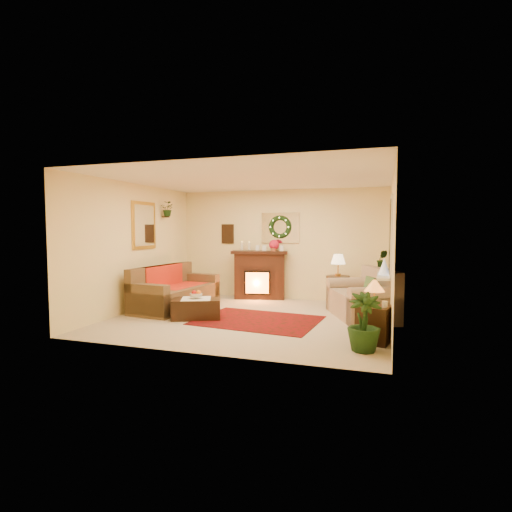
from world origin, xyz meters
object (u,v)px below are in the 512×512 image
(fireplace, at_px, (260,276))
(sofa, at_px, (176,288))
(end_table_square, at_px, (374,324))
(loveseat, at_px, (361,295))
(coffee_table, at_px, (196,308))
(side_table_round, at_px, (338,291))

(fireplace, bearing_deg, sofa, -141.44)
(fireplace, xyz_separation_m, end_table_square, (2.71, -3.00, -0.28))
(loveseat, relative_size, coffee_table, 1.80)
(loveseat, xyz_separation_m, coffee_table, (-2.93, -1.08, -0.21))
(sofa, xyz_separation_m, end_table_square, (4.04, -1.35, -0.16))
(loveseat, distance_m, end_table_square, 1.71)
(coffee_table, bearing_deg, loveseat, -2.39)
(sofa, relative_size, fireplace, 1.77)
(end_table_square, bearing_deg, sofa, 161.50)
(fireplace, distance_m, end_table_square, 4.05)
(sofa, distance_m, loveseat, 3.78)
(loveseat, xyz_separation_m, end_table_square, (0.28, -1.68, -0.15))
(fireplace, height_order, end_table_square, fireplace)
(fireplace, relative_size, side_table_round, 1.78)
(sofa, distance_m, end_table_square, 4.26)
(fireplace, distance_m, side_table_round, 1.94)
(loveseat, bearing_deg, fireplace, 128.37)
(side_table_round, height_order, coffee_table, side_table_round)
(sofa, height_order, fireplace, fireplace)
(fireplace, xyz_separation_m, side_table_round, (1.89, -0.37, -0.23))
(loveseat, distance_m, coffee_table, 3.13)
(sofa, bearing_deg, coffee_table, -35.98)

